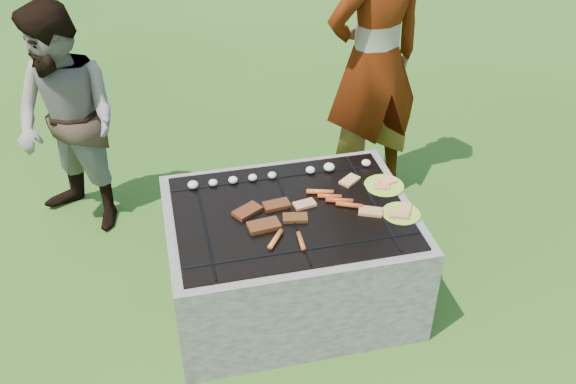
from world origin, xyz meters
name	(u,v)px	position (x,y,z in m)	size (l,w,h in m)	color
lawn	(290,295)	(0.00, 0.00, 0.00)	(60.00, 60.00, 0.00)	#204812
fire_pit	(290,259)	(0.00, 0.00, 0.28)	(1.30, 1.00, 0.62)	#A59D92
mushrooms	(275,174)	(-0.01, 0.33, 0.63)	(1.06, 0.06, 0.04)	beige
pork_slabs	(268,216)	(-0.13, -0.03, 0.62)	(0.38, 0.27, 0.02)	brown
sausages	(321,210)	(0.15, -0.05, 0.63)	(0.56, 0.48, 0.03)	orange
bread_on_grate	(344,199)	(0.30, 0.03, 0.62)	(0.45, 0.42, 0.02)	tan
plate_far	(384,186)	(0.56, 0.11, 0.61)	(0.26, 0.26, 0.03)	#D1E637
plate_near	(401,213)	(0.56, -0.15, 0.61)	(0.24, 0.24, 0.03)	yellow
cook	(375,61)	(0.77, 0.95, 0.97)	(0.70, 0.46, 1.93)	gray
bystander	(68,124)	(-1.14, 1.00, 0.73)	(0.71, 0.56, 1.47)	gray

